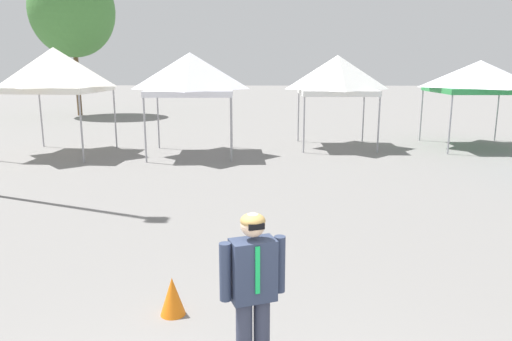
{
  "coord_description": "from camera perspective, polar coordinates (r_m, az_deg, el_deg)",
  "views": [
    {
      "loc": [
        0.32,
        -2.84,
        3.11
      ],
      "look_at": [
        0.08,
        5.42,
        1.3
      ],
      "focal_mm": 34.11,
      "sensor_mm": 36.0,
      "label": 1
    }
  ],
  "objects": [
    {
      "name": "person_foreground",
      "position": [
        4.74,
        -0.36,
        -13.64
      ],
      "size": [
        0.61,
        0.37,
        1.78
      ],
      "color": "#33384C",
      "rests_on": "ground"
    },
    {
      "name": "canopy_tent_right_of_center",
      "position": [
        18.71,
        9.51,
        10.98
      ],
      "size": [
        2.82,
        2.82,
        3.44
      ],
      "color": "#9E9EA3",
      "rests_on": "ground"
    },
    {
      "name": "tree_behind_tents_left",
      "position": [
        32.25,
        -20.76,
        17.14
      ],
      "size": [
        4.96,
        4.96,
        8.95
      ],
      "color": "brown",
      "rests_on": "ground"
    },
    {
      "name": "canopy_tent_center",
      "position": [
        18.27,
        -22.52,
        10.85
      ],
      "size": [
        3.22,
        3.22,
        3.67
      ],
      "color": "#9E9EA3",
      "rests_on": "ground"
    },
    {
      "name": "traffic_cone_lot_center",
      "position": [
        6.42,
        -9.77,
        -14.31
      ],
      "size": [
        0.32,
        0.32,
        0.5
      ],
      "primitive_type": "cone",
      "color": "orange",
      "rests_on": "ground"
    },
    {
      "name": "canopy_tent_behind_right",
      "position": [
        16.99,
        -7.7,
        11.16
      ],
      "size": [
        3.08,
        3.08,
        3.5
      ],
      "color": "#9E9EA3",
      "rests_on": "ground"
    },
    {
      "name": "canopy_tent_behind_left",
      "position": [
        20.23,
        24.74,
        9.98
      ],
      "size": [
        3.32,
        3.32,
        3.25
      ],
      "color": "#9E9EA3",
      "rests_on": "ground"
    }
  ]
}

